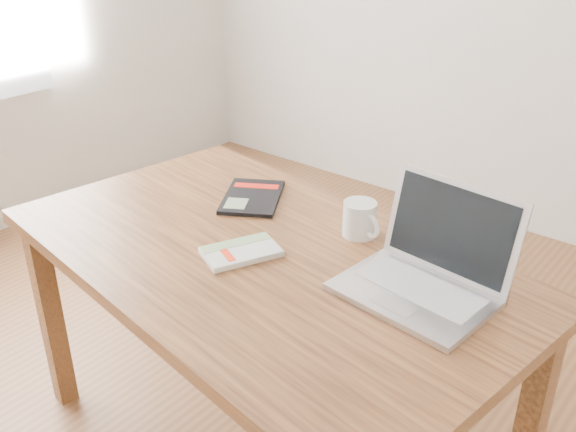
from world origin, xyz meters
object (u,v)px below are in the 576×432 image
Objects in this scene: black_guidebook at (252,197)px; laptop at (427,271)px; desk at (261,279)px; coffee_mug at (360,219)px; white_guidebook at (241,252)px.

black_guidebook is 0.69m from laptop.
coffee_mug is at bearing 65.38° from desk.
laptop is (0.44, 0.12, 0.14)m from desk.
laptop is (0.68, -0.12, 0.05)m from black_guidebook.
desk is at bearing -159.45° from laptop.
white_guidebook is 1.78× the size of coffee_mug.
white_guidebook is 0.50m from laptop.
white_guidebook is at bearing -113.13° from desk.
coffee_mug is at bearing -29.46° from black_guidebook.
white_guidebook is at bearing -155.18° from laptop.
black_guidebook reaches higher than desk.
white_guidebook reaches higher than desk.
white_guidebook reaches higher than black_guidebook.
black_guidebook is at bearing 143.60° from desk.
white_guidebook is at bearing -83.93° from black_guidebook.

